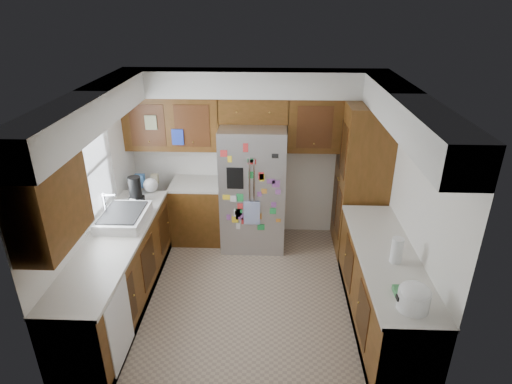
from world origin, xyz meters
TOP-DOWN VIEW (x-y plane):
  - floor at (0.00, 0.00)m, footprint 3.60×3.60m
  - room_shell at (-0.11, 0.36)m, footprint 3.64×3.24m
  - left_counter_run at (-1.36, 0.03)m, footprint 1.36×3.20m
  - right_counter_run at (1.50, -0.47)m, footprint 0.63×2.25m
  - pantry at (1.50, 1.15)m, footprint 0.60×0.90m
  - fridge at (-0.00, 1.20)m, footprint 0.90×0.79m
  - bridge_cabinet at (0.00, 1.43)m, footprint 0.96×0.34m
  - fridge_top_items at (-0.06, 1.37)m, footprint 0.93×0.30m
  - sink_assembly at (-1.50, 0.10)m, footprint 0.52×0.70m
  - left_counter_clutter at (-1.48, 0.81)m, footprint 0.37×0.85m
  - rice_cooker at (1.50, -1.34)m, footprint 0.29×0.28m
  - paper_towel at (1.53, -0.62)m, footprint 0.12×0.12m

SIDE VIEW (x-z plane):
  - floor at x=0.00m, z-range 0.00..0.00m
  - right_counter_run at x=1.50m, z-range -0.04..0.88m
  - left_counter_run at x=-1.36m, z-range -0.03..0.89m
  - fridge at x=0.00m, z-range 0.00..1.80m
  - sink_assembly at x=-1.50m, z-range 0.80..1.17m
  - rice_cooker at x=1.50m, z-range 0.92..1.17m
  - left_counter_clutter at x=-1.48m, z-range 0.86..1.24m
  - paper_towel at x=1.53m, z-range 0.92..1.19m
  - pantry at x=1.50m, z-range 0.00..2.15m
  - room_shell at x=-0.11m, z-range 0.56..3.08m
  - bridge_cabinet at x=0.00m, z-range 1.80..2.15m
  - fridge_top_items at x=-0.06m, z-range 2.13..2.41m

